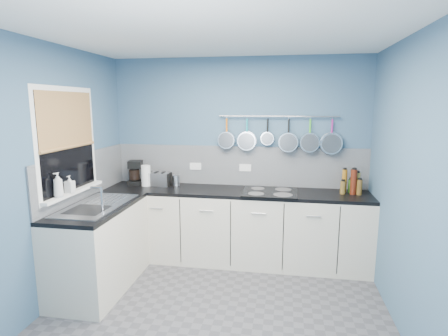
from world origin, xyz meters
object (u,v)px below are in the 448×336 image
(soap_bottle_b, at_px, (70,184))
(coffee_maker, at_px, (135,173))
(soap_bottle_a, at_px, (58,185))
(paper_towel, at_px, (146,176))
(canister, at_px, (176,180))
(hob, at_px, (270,192))
(toaster, at_px, (160,179))

(soap_bottle_b, distance_m, coffee_maker, 1.10)
(soap_bottle_a, height_order, paper_towel, soap_bottle_a)
(soap_bottle_b, relative_size, canister, 1.27)
(soap_bottle_a, bearing_deg, hob, 29.80)
(canister, distance_m, hob, 1.21)
(soap_bottle_b, bearing_deg, toaster, 62.35)
(soap_bottle_a, height_order, toaster, soap_bottle_a)
(canister, relative_size, hob, 0.21)
(soap_bottle_b, height_order, toaster, soap_bottle_b)
(coffee_maker, bearing_deg, toaster, -10.78)
(paper_towel, bearing_deg, toaster, 13.68)
(toaster, relative_size, hob, 0.41)
(paper_towel, height_order, hob, paper_towel)
(soap_bottle_b, height_order, hob, soap_bottle_b)
(soap_bottle_a, xyz_separation_m, paper_towel, (0.39, 1.21, -0.14))
(paper_towel, distance_m, canister, 0.39)
(canister, bearing_deg, hob, -7.78)
(hob, bearing_deg, canister, 172.22)
(soap_bottle_a, height_order, coffee_maker, soap_bottle_a)
(soap_bottle_a, relative_size, hob, 0.38)
(soap_bottle_b, height_order, canister, soap_bottle_b)
(soap_bottle_b, relative_size, coffee_maker, 0.55)
(paper_towel, xyz_separation_m, toaster, (0.17, 0.04, -0.05))
(hob, bearing_deg, soap_bottle_b, -154.37)
(soap_bottle_a, xyz_separation_m, toaster, (0.56, 1.25, -0.19))
(soap_bottle_b, height_order, coffee_maker, soap_bottle_b)
(canister, xyz_separation_m, hob, (1.20, -0.16, -0.06))
(soap_bottle_b, bearing_deg, canister, 55.34)
(canister, height_order, hob, canister)
(soap_bottle_a, relative_size, toaster, 0.92)
(canister, bearing_deg, toaster, -170.78)
(soap_bottle_a, distance_m, toaster, 1.39)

